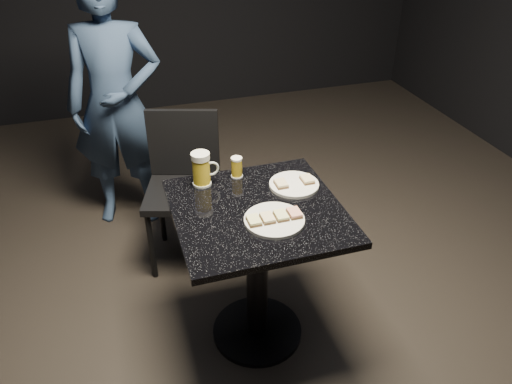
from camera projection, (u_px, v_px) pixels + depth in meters
floor at (257, 332)px, 2.49m from camera, size 6.00×6.00×0.00m
plate_large at (274, 220)px, 2.01m from camera, size 0.25×0.25×0.01m
plate_small at (294, 185)px, 2.24m from camera, size 0.22×0.22×0.01m
patron at (116, 105)px, 2.94m from camera, size 0.64×0.49×1.57m
table at (257, 253)px, 2.22m from camera, size 0.70×0.70×0.75m
beer_mug at (202, 169)px, 2.21m from camera, size 0.12×0.09×0.16m
beer_tumbler at (237, 167)px, 2.29m from camera, size 0.06×0.06×0.10m
chair at (183, 180)px, 2.77m from camera, size 0.49×0.49×0.87m
canapes_on_plate_large at (274, 217)px, 2.00m from camera, size 0.22×0.07×0.02m
canapes_on_plate_small at (294, 181)px, 2.23m from camera, size 0.17×0.07×0.02m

